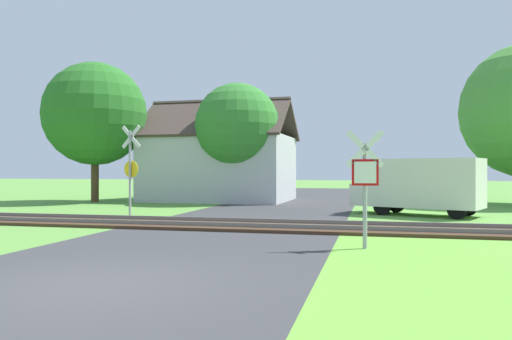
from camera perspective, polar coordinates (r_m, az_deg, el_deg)
name	(u,v)px	position (r m, az deg, el deg)	size (l,w,h in m)	color
ground_plane	(91,286)	(8.38, -18.36, -12.43)	(160.00, 160.00, 0.00)	#5B933D
road_asphalt	(147,262)	(10.10, -12.31, -10.26)	(6.77, 80.00, 0.01)	#38383A
rail_track	(233,225)	(15.80, -2.61, -6.33)	(60.00, 2.60, 0.22)	#422D1E
stop_sign_near	(365,180)	(11.63, 12.35, -1.10)	(0.88, 0.16, 2.72)	#9E9EA5
crossing_sign_far	(131,166)	(19.33, -14.15, 0.49)	(0.86, 0.22, 3.49)	#9E9EA5
house	(220,166)	(29.40, -4.14, 0.48)	(8.58, 6.50, 5.96)	#B7B7BC
tree_center	(237,126)	(27.11, -2.17, 5.08)	(4.60, 4.60, 6.50)	#513823
tree_left	(95,114)	(29.62, -17.93, 6.10)	(5.77, 5.77, 7.84)	#513823
mail_truck	(420,184)	(20.77, 18.24, -1.55)	(5.23, 3.63, 2.24)	silver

